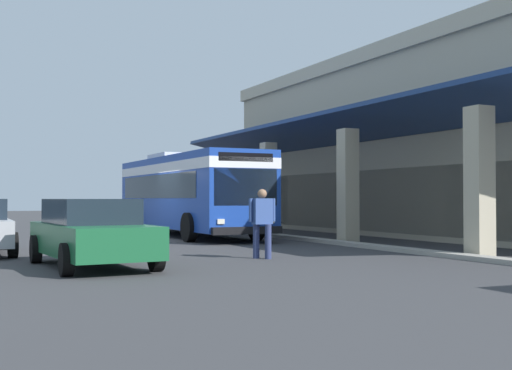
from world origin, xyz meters
name	(u,v)px	position (x,y,z in m)	size (l,w,h in m)	color
ground	(335,234)	(0.00, 8.00, 0.00)	(120.00, 120.00, 0.00)	#38383A
curb_strip	(288,237)	(1.89, 4.78, 0.06)	(28.71, 0.50, 0.12)	#9E998E
plaza_building	(484,146)	(1.89, 14.41, 3.76)	(24.23, 15.57, 7.51)	#B2A88E
transit_bus	(188,189)	(-1.51, 2.06, 1.85)	(11.23, 2.89, 3.34)	#193D9E
parked_sedan_green	(92,232)	(8.99, -3.83, 0.75)	(4.51, 2.22, 1.47)	#195933
pedestrian	(262,219)	(8.84, 0.35, 0.97)	(0.43, 0.69, 1.71)	navy
potted_palm	(237,215)	(-5.27, 5.82, 0.68)	(2.12, 2.11, 3.08)	#4C4742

